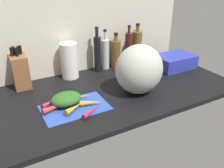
% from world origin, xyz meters
% --- Properties ---
extents(ground_plane, '(1.70, 0.80, 0.03)m').
position_xyz_m(ground_plane, '(0.00, 0.00, -0.01)').
color(ground_plane, black).
extents(wall_back, '(1.70, 0.03, 0.60)m').
position_xyz_m(wall_back, '(0.00, 0.39, 0.30)').
color(wall_back, beige).
rests_on(wall_back, ground_plane).
extents(cutting_board, '(0.37, 0.23, 0.01)m').
position_xyz_m(cutting_board, '(-0.23, -0.11, 0.00)').
color(cutting_board, '#2D51B7').
rests_on(cutting_board, ground_plane).
extents(carrot_0, '(0.14, 0.03, 0.02)m').
position_xyz_m(carrot_0, '(-0.28, -0.07, 0.02)').
color(carrot_0, '#B2264C').
rests_on(carrot_0, cutting_board).
extents(carrot_1, '(0.17, 0.03, 0.03)m').
position_xyz_m(carrot_1, '(-0.20, -0.05, 0.02)').
color(carrot_1, orange).
rests_on(carrot_1, cutting_board).
extents(carrot_2, '(0.17, 0.07, 0.03)m').
position_xyz_m(carrot_2, '(-0.33, -0.09, 0.03)').
color(carrot_2, red).
rests_on(carrot_2, cutting_board).
extents(carrot_3, '(0.14, 0.08, 0.03)m').
position_xyz_m(carrot_3, '(-0.34, -0.02, 0.02)').
color(carrot_3, '#B2264C').
rests_on(carrot_3, cutting_board).
extents(carrot_4, '(0.13, 0.08, 0.03)m').
position_xyz_m(carrot_4, '(-0.25, -0.15, 0.02)').
color(carrot_4, orange).
rests_on(carrot_4, cutting_board).
extents(carrot_5, '(0.13, 0.07, 0.03)m').
position_xyz_m(carrot_5, '(-0.14, -0.14, 0.02)').
color(carrot_5, orange).
rests_on(carrot_5, cutting_board).
extents(carrot_6, '(0.14, 0.10, 0.03)m').
position_xyz_m(carrot_6, '(-0.18, -0.21, 0.02)').
color(carrot_6, '#B2264C').
rests_on(carrot_6, cutting_board).
extents(carrot_greens_pile, '(0.17, 0.13, 0.07)m').
position_xyz_m(carrot_greens_pile, '(-0.27, -0.07, 0.04)').
color(carrot_greens_pile, '#2D6023').
rests_on(carrot_greens_pile, cutting_board).
extents(winter_squash, '(0.30, 0.27, 0.31)m').
position_xyz_m(winter_squash, '(0.19, -0.12, 0.15)').
color(winter_squash, '#B2B7A8').
rests_on(winter_squash, ground_plane).
extents(knife_block, '(0.10, 0.16, 0.27)m').
position_xyz_m(knife_block, '(-0.44, 0.31, 0.11)').
color(knife_block, brown).
rests_on(knife_block, ground_plane).
extents(paper_towel_roll, '(0.12, 0.12, 0.25)m').
position_xyz_m(paper_towel_roll, '(-0.11, 0.30, 0.12)').
color(paper_towel_roll, white).
rests_on(paper_towel_roll, ground_plane).
extents(bottle_0, '(0.05, 0.05, 0.33)m').
position_xyz_m(bottle_0, '(0.11, 0.30, 0.14)').
color(bottle_0, black).
rests_on(bottle_0, ground_plane).
extents(bottle_1, '(0.06, 0.06, 0.30)m').
position_xyz_m(bottle_1, '(0.18, 0.32, 0.12)').
color(bottle_1, silver).
rests_on(bottle_1, ground_plane).
extents(bottle_2, '(0.07, 0.07, 0.27)m').
position_xyz_m(bottle_2, '(0.27, 0.31, 0.11)').
color(bottle_2, brown).
rests_on(bottle_2, ground_plane).
extents(bottle_3, '(0.05, 0.05, 0.32)m').
position_xyz_m(bottle_3, '(0.35, 0.27, 0.14)').
color(bottle_3, '#471919').
rests_on(bottle_3, ground_plane).
extents(bottle_4, '(0.07, 0.07, 0.33)m').
position_xyz_m(bottle_4, '(0.43, 0.28, 0.14)').
color(bottle_4, brown).
rests_on(bottle_4, ground_plane).
extents(dish_rack, '(0.29, 0.20, 0.10)m').
position_xyz_m(dish_rack, '(0.66, 0.08, 0.05)').
color(dish_rack, '#2838AD').
rests_on(dish_rack, ground_plane).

